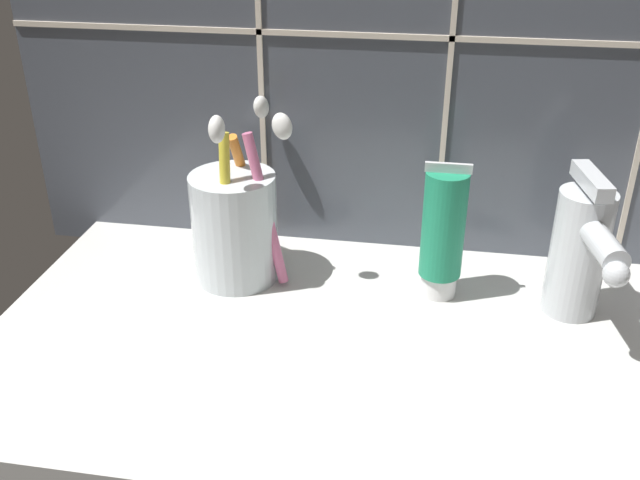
# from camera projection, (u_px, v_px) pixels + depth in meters

# --- Properties ---
(sink_counter) EXTENTS (0.67, 0.34, 0.02)m
(sink_counter) POSITION_uv_depth(u_px,v_px,m) (406.00, 354.00, 0.56)
(sink_counter) COLOR silver
(sink_counter) RESTS_ON ground
(toothbrush_cup) EXTENTS (0.10, 0.12, 0.16)m
(toothbrush_cup) POSITION_uv_depth(u_px,v_px,m) (236.00, 224.00, 0.63)
(toothbrush_cup) COLOR silver
(toothbrush_cup) RESTS_ON sink_counter
(toothpaste_tube) EXTENTS (0.04, 0.04, 0.12)m
(toothpaste_tube) POSITION_uv_depth(u_px,v_px,m) (443.00, 232.00, 0.60)
(toothpaste_tube) COLOR white
(toothpaste_tube) RESTS_ON sink_counter
(sink_faucet) EXTENTS (0.05, 0.11, 0.12)m
(sink_faucet) POSITION_uv_depth(u_px,v_px,m) (581.00, 250.00, 0.57)
(sink_faucet) COLOR silver
(sink_faucet) RESTS_ON sink_counter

